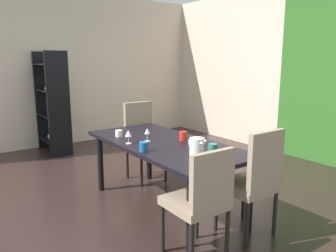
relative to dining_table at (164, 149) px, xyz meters
The scene contains 16 objects.
ground_plane 0.83m from the dining_table, 169.00° to the right, with size 6.23×6.23×0.02m, color #2D1F1C.
back_panel_interior 3.75m from the dining_table, 125.81° to the left, with size 2.86×0.10×2.87m, color beige.
left_interior_panel 3.61m from the dining_table, behind, with size 0.10×6.23×2.87m, color beige.
dining_table is the anchor object (origin of this frame).
chair_left_far 1.02m from the dining_table, 162.22° to the left, with size 0.45×0.44×1.05m.
chair_right_far 1.01m from the dining_table, 17.82° to the left, with size 0.44×0.44×1.02m.
chair_right_near 1.01m from the dining_table, 17.94° to the right, with size 0.44×0.44×0.95m.
display_shelf 3.05m from the dining_table, behind, with size 0.80×0.37×1.76m.
wine_glass_east 0.26m from the dining_table, 134.38° to the right, with size 0.07×0.07×0.15m.
wine_glass_right 0.42m from the dining_table, 115.03° to the right, with size 0.07×0.07×0.15m.
serving_bowl_rear 0.37m from the dining_table, 40.51° to the left, with size 0.19×0.19×0.04m, color silver.
cup_near_window 0.66m from the dining_table, ahead, with size 0.08×0.08×0.10m, color #267964.
cup_front 0.43m from the dining_table, 63.44° to the right, with size 0.08×0.08×0.09m, color #185B9F.
cup_near_shelf 0.59m from the dining_table, 151.33° to the right, with size 0.08×0.08×0.07m, color #F4ECC5.
cup_left 0.25m from the dining_table, 72.72° to the left, with size 0.08×0.08×0.10m, color red.
pitcher_west 0.73m from the dining_table, 11.23° to the right, with size 0.14×0.13×0.20m.
Camera 1 is at (3.24, -1.84, 1.60)m, focal length 35.00 mm.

